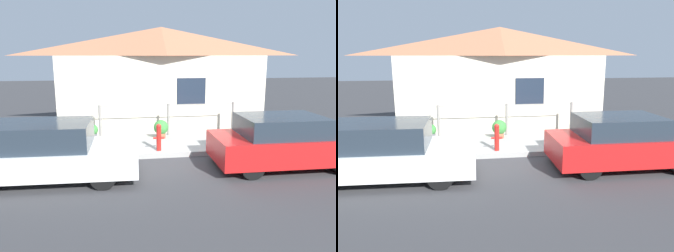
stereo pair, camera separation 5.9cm
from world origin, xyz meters
The scene contains 9 objects.
ground_plane centered at (0.00, 0.00, 0.00)m, with size 60.00×60.00×0.00m, color #38383A.
sidewalk centered at (0.00, 1.18, 0.07)m, with size 24.00×2.37×0.15m.
house centered at (0.00, 3.96, 3.24)m, with size 8.34×2.23×4.03m.
fence centered at (0.00, 2.22, 0.78)m, with size 4.90×0.10×1.14m.
car_left centered at (-3.49, -1.20, 0.70)m, with size 4.29×1.95×1.42m.
car_right centered at (2.61, -1.20, 0.70)m, with size 3.93×1.86×1.41m.
fire_hydrant centered at (-0.59, 0.31, 0.58)m, with size 0.33×0.15×0.82m.
potted_plant_near_hydrant centered at (-0.33, 1.79, 0.50)m, with size 0.51×0.51×0.63m.
potted_plant_by_fence centered at (-2.64, 1.88, 0.43)m, with size 0.36×0.36×0.53m.
Camera 2 is at (-1.71, -9.13, 3.02)m, focal length 35.00 mm.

